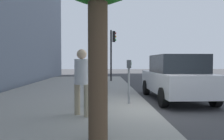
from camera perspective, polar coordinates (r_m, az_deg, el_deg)
name	(u,v)px	position (r m, az deg, el deg)	size (l,w,h in m)	color
ground_plane	(152,111)	(6.98, 10.18, -10.35)	(80.00, 80.00, 0.00)	#38383A
sidewalk_slab	(52,110)	(7.00, -15.00, -9.74)	(28.00, 6.00, 0.15)	gray
parking_meter	(129,72)	(7.21, 4.33, -0.58)	(0.36, 0.12, 1.41)	gray
pedestrian_at_meter	(98,71)	(6.80, -3.67, -0.33)	(0.54, 0.39, 1.80)	#47474C
pedestrian_bystander	(82,77)	(5.63, -7.71, -1.84)	(0.40, 0.42, 1.67)	tan
parked_sedan_near	(176,77)	(9.09, 15.98, -1.81)	(4.42, 2.01, 1.77)	silver
traffic_signal	(112,47)	(15.97, 0.12, 5.94)	(0.24, 0.44, 3.60)	black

